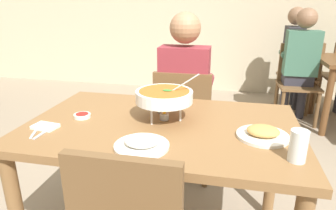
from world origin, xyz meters
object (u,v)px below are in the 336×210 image
(rice_plate, at_px, (142,143))
(appetizer_plate, at_px, (263,133))
(sauce_dish, at_px, (82,116))
(diner_main, at_px, (185,89))
(chair_bg_right, at_px, (305,72))
(patron_bg_right, at_px, (295,52))
(drink_glass, at_px, (298,148))
(chair_bg_middle, at_px, (297,78))
(patron_bg_middle, at_px, (300,59))
(dining_table_main, at_px, (162,142))
(chair_diner_main, at_px, (184,120))
(curry_bowl, at_px, (164,96))

(rice_plate, bearing_deg, appetizer_plate, 22.67)
(sauce_dish, bearing_deg, diner_main, 60.10)
(chair_bg_right, relative_size, patron_bg_right, 0.69)
(appetizer_plate, relative_size, drink_glass, 1.85)
(chair_bg_middle, bearing_deg, rice_plate, -113.57)
(patron_bg_middle, xyz_separation_m, patron_bg_right, (0.03, 0.50, 0.00))
(dining_table_main, height_order, chair_bg_middle, chair_bg_middle)
(drink_glass, bearing_deg, diner_main, 120.86)
(patron_bg_right, bearing_deg, dining_table_main, -112.26)
(rice_plate, relative_size, drink_glass, 1.85)
(chair_diner_main, distance_m, curry_bowl, 0.78)
(dining_table_main, height_order, diner_main, diner_main)
(dining_table_main, height_order, drink_glass, drink_glass)
(appetizer_plate, xyz_separation_m, patron_bg_right, (0.64, 2.83, -0.05))
(curry_bowl, bearing_deg, patron_bg_right, 67.27)
(appetizer_plate, bearing_deg, chair_diner_main, 122.12)
(chair_diner_main, xyz_separation_m, patron_bg_right, (1.13, 2.04, 0.24))
(sauce_dish, xyz_separation_m, patron_bg_middle, (1.54, 2.27, -0.04))
(patron_bg_right, bearing_deg, patron_bg_middle, -93.61)
(dining_table_main, xyz_separation_m, patron_bg_middle, (1.10, 2.26, 0.08))
(curry_bowl, relative_size, sauce_dish, 3.69)
(appetizer_plate, xyz_separation_m, chair_bg_right, (0.78, 2.76, -0.29))
(diner_main, height_order, patron_bg_middle, same)
(diner_main, relative_size, sauce_dish, 14.56)
(chair_diner_main, height_order, patron_bg_middle, patron_bg_middle)
(dining_table_main, relative_size, patron_bg_right, 1.06)
(appetizer_plate, bearing_deg, chair_bg_right, 74.27)
(rice_plate, bearing_deg, curry_bowl, 86.52)
(diner_main, height_order, sauce_dish, diner_main)
(rice_plate, bearing_deg, chair_bg_right, 66.47)
(patron_bg_right, bearing_deg, rice_plate, -110.77)
(patron_bg_right, bearing_deg, chair_diner_main, -119.04)
(curry_bowl, relative_size, chair_bg_middle, 0.37)
(rice_plate, distance_m, patron_bg_middle, 2.78)
(diner_main, distance_m, patron_bg_middle, 1.86)
(curry_bowl, bearing_deg, chair_bg_middle, 63.79)
(chair_bg_middle, bearing_deg, dining_table_main, -115.59)
(chair_diner_main, distance_m, patron_bg_middle, 1.90)
(rice_plate, distance_m, drink_glass, 0.63)
(dining_table_main, bearing_deg, chair_bg_right, 64.73)
(patron_bg_middle, distance_m, patron_bg_right, 0.50)
(dining_table_main, height_order, sauce_dish, sauce_dish)
(drink_glass, height_order, patron_bg_right, patron_bg_right)
(sauce_dish, bearing_deg, chair_bg_middle, 56.28)
(appetizer_plate, height_order, drink_glass, drink_glass)
(drink_glass, bearing_deg, curry_bowl, 152.74)
(diner_main, relative_size, chair_bg_middle, 1.46)
(curry_bowl, bearing_deg, dining_table_main, -86.76)
(rice_plate, relative_size, patron_bg_middle, 0.18)
(chair_diner_main, relative_size, chair_bg_right, 1.00)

